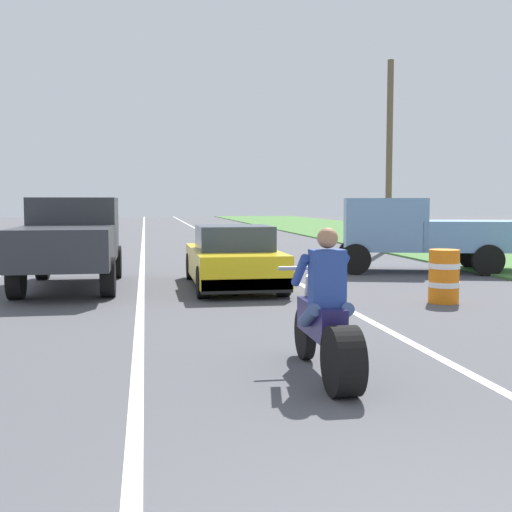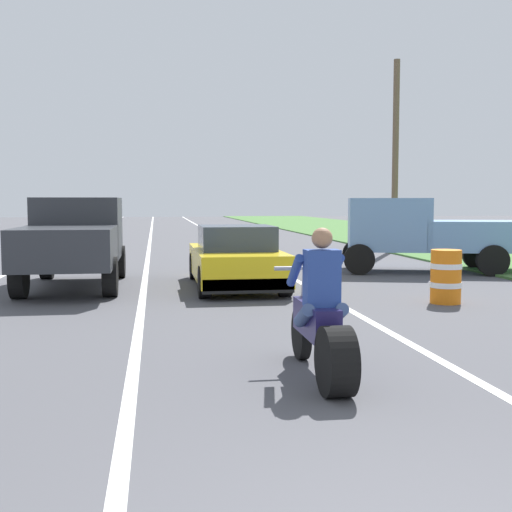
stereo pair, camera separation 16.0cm
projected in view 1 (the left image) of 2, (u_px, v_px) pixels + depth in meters
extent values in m
cube|color=white|center=(31.00, 259.00, 21.57)|extent=(0.14, 120.00, 0.01)
cube|color=white|center=(248.00, 256.00, 22.76)|extent=(0.14, 120.00, 0.01)
cube|color=white|center=(142.00, 258.00, 22.16)|extent=(0.14, 120.00, 0.01)
cylinder|color=black|center=(343.00, 361.00, 6.37)|extent=(0.28, 0.69, 0.69)
cylinder|color=black|center=(305.00, 333.00, 7.90)|extent=(0.12, 0.63, 0.63)
cube|color=#1E194C|center=(321.00, 319.00, 7.16)|extent=(0.28, 1.10, 0.36)
cylinder|color=#B2B2B7|center=(307.00, 304.00, 7.79)|extent=(0.08, 0.36, 0.73)
cylinder|color=#A5A5AA|center=(307.00, 268.00, 7.74)|extent=(0.70, 0.05, 0.05)
cube|color=navy|center=(327.00, 278.00, 6.90)|extent=(0.36, 0.24, 0.60)
sphere|color=#9E7051|center=(328.00, 238.00, 6.86)|extent=(0.22, 0.22, 0.22)
cylinder|color=#384C7A|center=(310.00, 316.00, 6.93)|extent=(0.14, 0.47, 0.32)
cylinder|color=navy|center=(300.00, 271.00, 7.15)|extent=(0.10, 0.51, 0.40)
cylinder|color=#384C7A|center=(342.00, 315.00, 6.99)|extent=(0.14, 0.47, 0.32)
cylinder|color=navy|center=(339.00, 270.00, 7.23)|extent=(0.10, 0.51, 0.40)
cube|color=yellow|center=(233.00, 263.00, 14.53)|extent=(1.80, 4.30, 0.64)
cube|color=#333D4C|center=(234.00, 238.00, 14.29)|extent=(1.56, 1.70, 0.52)
cube|color=black|center=(247.00, 286.00, 12.54)|extent=(1.76, 0.20, 0.28)
cylinder|color=black|center=(192.00, 266.00, 15.99)|extent=(0.24, 0.64, 0.64)
cylinder|color=black|center=(256.00, 265.00, 16.25)|extent=(0.24, 0.64, 0.64)
cylinder|color=black|center=(203.00, 282.00, 12.84)|extent=(0.24, 0.64, 0.64)
cylinder|color=black|center=(283.00, 280.00, 13.11)|extent=(0.24, 0.64, 0.64)
cube|color=#2D3035|center=(75.00, 228.00, 15.29)|extent=(1.90, 2.10, 1.40)
cube|color=#333D4C|center=(76.00, 211.00, 15.60)|extent=(1.67, 0.29, 0.57)
cube|color=#2D3035|center=(64.00, 247.00, 13.10)|extent=(1.90, 2.70, 0.80)
cylinder|color=black|center=(43.00, 263.00, 16.00)|extent=(0.28, 0.80, 0.80)
cylinder|color=black|center=(115.00, 262.00, 16.29)|extent=(0.28, 0.80, 0.80)
cylinder|color=black|center=(16.00, 279.00, 12.71)|extent=(0.28, 0.80, 0.80)
cylinder|color=black|center=(108.00, 277.00, 13.00)|extent=(0.28, 0.80, 0.80)
cube|color=#6B93C6|center=(384.00, 224.00, 17.78)|extent=(2.52, 2.38, 1.40)
cube|color=#333D4C|center=(371.00, 210.00, 17.78)|extent=(0.71, 1.69, 0.57)
cube|color=#6B93C6|center=(469.00, 236.00, 17.59)|extent=(3.10, 2.53, 0.80)
cylinder|color=black|center=(355.00, 259.00, 17.06)|extent=(0.85, 0.48, 0.80)
cylinder|color=black|center=(352.00, 254.00, 18.79)|extent=(0.85, 0.48, 0.80)
cylinder|color=black|center=(488.00, 260.00, 16.75)|extent=(0.85, 0.48, 0.80)
cylinder|color=black|center=(472.00, 255.00, 18.47)|extent=(0.85, 0.48, 0.80)
cylinder|color=brown|center=(389.00, 156.00, 25.30)|extent=(0.24, 0.24, 7.27)
cylinder|color=orange|center=(444.00, 276.00, 12.26)|extent=(0.56, 0.56, 1.00)
cylinder|color=white|center=(444.00, 266.00, 12.24)|extent=(0.58, 0.58, 0.10)
cylinder|color=white|center=(444.00, 284.00, 12.27)|extent=(0.58, 0.58, 0.10)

